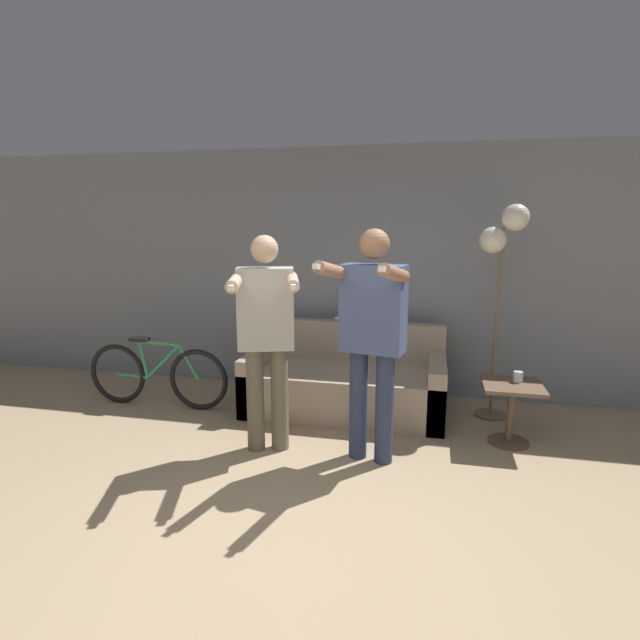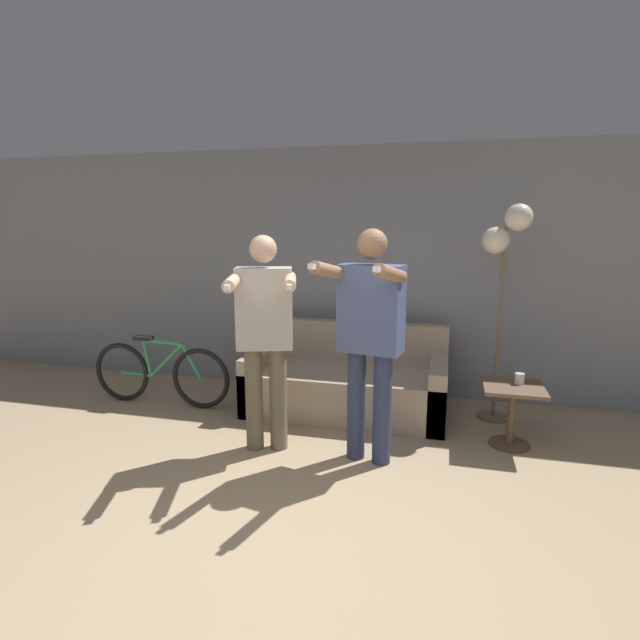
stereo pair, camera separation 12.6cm
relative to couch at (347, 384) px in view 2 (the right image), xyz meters
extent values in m
plane|color=tan|center=(0.04, -2.37, -0.27)|extent=(16.00, 16.00, 0.00)
cube|color=gray|center=(0.04, 0.63, 1.03)|extent=(10.00, 0.05, 2.60)
cube|color=tan|center=(0.00, -0.04, -0.05)|extent=(1.90, 0.94, 0.43)
cube|color=tan|center=(0.00, 0.36, 0.36)|extent=(1.90, 0.14, 0.39)
cube|color=tan|center=(-0.87, -0.04, 0.02)|extent=(0.16, 0.94, 0.57)
cube|color=tan|center=(0.87, -0.04, 0.02)|extent=(0.16, 0.94, 0.57)
cylinder|color=#6B604C|center=(-0.56, -1.03, 0.16)|extent=(0.14, 0.14, 0.85)
cylinder|color=#6B604C|center=(-0.37, -0.98, 0.16)|extent=(0.14, 0.14, 0.85)
cube|color=#B7B2A8|center=(-0.47, -1.01, 0.90)|extent=(0.48, 0.34, 0.64)
sphere|color=#D8AD8C|center=(-0.47, -1.01, 1.36)|extent=(0.21, 0.21, 0.21)
cylinder|color=#D8AD8C|center=(-0.59, -1.31, 1.14)|extent=(0.23, 0.51, 0.10)
cube|color=white|center=(-0.52, -1.54, 1.13)|extent=(0.07, 0.13, 0.04)
cylinder|color=#D8AD8C|center=(-0.20, -1.19, 1.14)|extent=(0.23, 0.51, 0.10)
cube|color=white|center=(-0.13, -1.42, 1.13)|extent=(0.07, 0.13, 0.04)
cylinder|color=#2D3856|center=(0.27, -0.99, 0.17)|extent=(0.14, 0.14, 0.87)
cylinder|color=#2D3856|center=(0.47, -1.03, 0.17)|extent=(0.14, 0.14, 0.87)
cube|color=#475684|center=(0.37, -1.01, 0.93)|extent=(0.50, 0.31, 0.65)
sphere|color=#9E7051|center=(0.37, -1.01, 1.40)|extent=(0.22, 0.22, 0.22)
cylinder|color=#9E7051|center=(0.10, -1.20, 1.22)|extent=(0.19, 0.52, 0.18)
cube|color=white|center=(0.05, -1.44, 1.27)|extent=(0.06, 0.13, 0.06)
cylinder|color=#9E7051|center=(0.54, -1.29, 1.22)|extent=(0.19, 0.52, 0.18)
cube|color=white|center=(0.49, -1.53, 1.27)|extent=(0.06, 0.13, 0.06)
ellipsoid|color=silver|center=(0.12, 0.36, 0.63)|extent=(0.40, 0.14, 0.15)
sphere|color=silver|center=(0.29, 0.36, 0.68)|extent=(0.09, 0.09, 0.09)
ellipsoid|color=silver|center=(-0.09, 0.38, 0.58)|extent=(0.22, 0.04, 0.04)
cone|color=silver|center=(0.27, 0.34, 0.71)|extent=(0.03, 0.03, 0.03)
cone|color=silver|center=(0.27, 0.38, 0.71)|extent=(0.03, 0.03, 0.03)
cylinder|color=#756047|center=(1.39, 0.14, -0.26)|extent=(0.30, 0.30, 0.02)
cylinder|color=#756047|center=(1.39, 0.14, 0.63)|extent=(0.03, 0.03, 1.79)
sphere|color=white|center=(1.49, 0.14, 1.60)|extent=(0.24, 0.24, 0.24)
sphere|color=white|center=(1.31, 0.14, 1.40)|extent=(0.24, 0.24, 0.24)
cylinder|color=brown|center=(1.47, -0.46, -0.26)|extent=(0.33, 0.33, 0.02)
cylinder|color=brown|center=(1.47, -0.46, -0.02)|extent=(0.06, 0.06, 0.49)
cube|color=brown|center=(1.47, -0.46, 0.24)|extent=(0.48, 0.48, 0.03)
cylinder|color=silver|center=(1.52, -0.39, 0.30)|extent=(0.08, 0.08, 0.09)
torus|color=black|center=(-1.41, -0.32, 0.04)|extent=(0.62, 0.05, 0.62)
torus|color=black|center=(-2.31, -0.32, 0.04)|extent=(0.62, 0.05, 0.62)
cylinder|color=#338E56|center=(-1.78, -0.32, 0.20)|extent=(0.39, 0.04, 0.38)
cylinder|color=#338E56|center=(-2.00, -0.32, 0.21)|extent=(0.10, 0.04, 0.38)
cylinder|color=#338E56|center=(-1.81, -0.32, 0.39)|extent=(0.43, 0.04, 0.05)
cylinder|color=#338E56|center=(-2.14, -0.32, 0.03)|extent=(0.34, 0.04, 0.05)
cylinder|color=#338E56|center=(-1.51, -0.32, 0.21)|extent=(0.22, 0.04, 0.36)
cube|color=black|center=(-2.03, -0.32, 0.42)|extent=(0.20, 0.07, 0.04)
camera|label=1|loc=(0.78, -4.64, 1.56)|focal=28.00mm
camera|label=2|loc=(0.90, -4.61, 1.56)|focal=28.00mm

